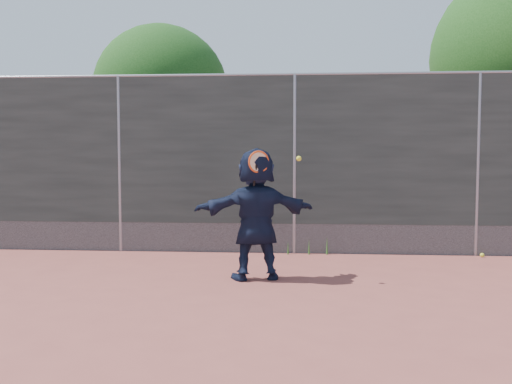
{
  "coord_description": "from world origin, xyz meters",
  "views": [
    {
      "loc": [
        0.08,
        -6.09,
        1.71
      ],
      "look_at": [
        -0.49,
        1.48,
        1.18
      ],
      "focal_mm": 40.0,
      "sensor_mm": 36.0,
      "label": 1
    }
  ],
  "objects": [
    {
      "name": "ground",
      "position": [
        0.0,
        0.0,
        0.0
      ],
      "size": [
        80.0,
        80.0,
        0.0
      ],
      "primitive_type": "plane",
      "color": "#9E4C42",
      "rests_on": "ground"
    },
    {
      "name": "ball_ground",
      "position": [
        3.06,
        3.35,
        0.03
      ],
      "size": [
        0.07,
        0.07,
        0.07
      ],
      "primitive_type": "sphere",
      "color": "yellow",
      "rests_on": "ground"
    },
    {
      "name": "weed_clump",
      "position": [
        0.29,
        3.38,
        0.13
      ],
      "size": [
        0.68,
        0.07,
        0.3
      ],
      "color": "#387226",
      "rests_on": "ground"
    },
    {
      "name": "swing_action",
      "position": [
        -0.39,
        1.29,
        1.57
      ],
      "size": [
        0.69,
        0.18,
        0.51
      ],
      "color": "#E64A15",
      "rests_on": "ground"
    },
    {
      "name": "tree_left",
      "position": [
        -2.85,
        6.55,
        2.94
      ],
      "size": [
        3.15,
        3.0,
        4.53
      ],
      "color": "#382314",
      "rests_on": "ground"
    },
    {
      "name": "player",
      "position": [
        -0.49,
        1.48,
        0.88
      ],
      "size": [
        1.71,
        0.91,
        1.76
      ],
      "primitive_type": "imported",
      "rotation": [
        0.0,
        0.0,
        3.39
      ],
      "color": "#131B34",
      "rests_on": "ground"
    },
    {
      "name": "fence",
      "position": [
        -0.0,
        3.5,
        1.58
      ],
      "size": [
        20.0,
        0.06,
        3.03
      ],
      "color": "#38423D",
      "rests_on": "ground"
    }
  ]
}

